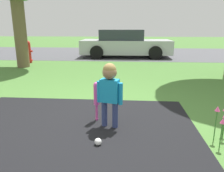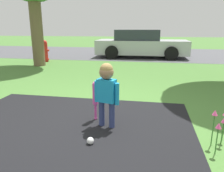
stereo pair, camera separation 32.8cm
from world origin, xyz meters
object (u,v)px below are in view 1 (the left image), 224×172
(sports_ball, at_px, (98,142))
(parked_car, at_px, (125,44))
(child, at_px, (110,86))
(baseball_bat, at_px, (96,96))
(fire_hydrant, at_px, (28,52))

(sports_ball, xyz_separation_m, parked_car, (0.14, 7.93, 0.54))
(child, relative_size, baseball_bat, 1.52)
(baseball_bat, bearing_deg, child, -43.02)
(baseball_bat, distance_m, fire_hydrant, 6.17)
(sports_ball, distance_m, fire_hydrant, 6.84)
(child, relative_size, fire_hydrant, 1.05)
(baseball_bat, relative_size, fire_hydrant, 0.69)
(baseball_bat, bearing_deg, parked_car, 87.97)
(child, xyz_separation_m, parked_car, (0.05, 7.43, 0.01))
(sports_ball, relative_size, parked_car, 0.02)
(child, relative_size, parked_car, 0.22)
(child, height_order, fire_hydrant, child)
(baseball_bat, bearing_deg, fire_hydrant, 123.38)
(parked_car, bearing_deg, baseball_bat, -92.70)
(fire_hydrant, bearing_deg, child, -56.03)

